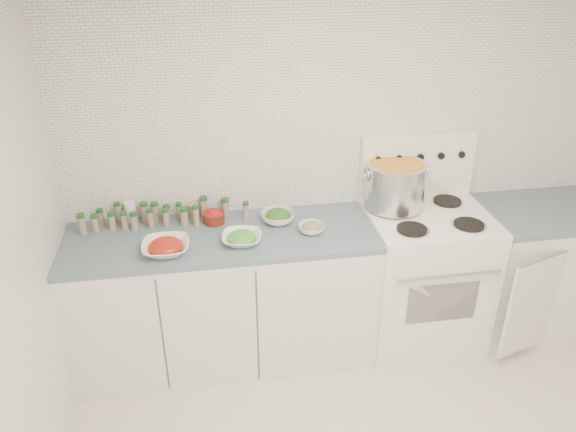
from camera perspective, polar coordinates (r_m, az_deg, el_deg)
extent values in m
cube|color=white|center=(3.61, 5.77, 6.41)|extent=(3.50, 0.02, 2.50)
cube|color=white|center=(3.62, -6.46, -8.41)|extent=(1.85, 0.62, 0.86)
cube|color=slate|center=(3.37, -6.87, -2.24)|extent=(1.85, 0.62, 0.03)
cube|color=white|center=(3.84, 13.44, -6.18)|extent=(0.76, 0.65, 0.92)
cube|color=black|center=(3.58, 15.36, -8.45)|extent=(0.45, 0.01, 0.28)
cylinder|color=silver|center=(3.43, 16.09, -5.87)|extent=(0.65, 0.02, 0.02)
cube|color=white|center=(3.61, 14.25, -0.04)|extent=(0.76, 0.65, 0.01)
cube|color=white|center=(3.76, 12.97, 5.03)|extent=(0.76, 0.06, 0.43)
cylinder|color=silver|center=(3.41, 12.47, -1.36)|extent=(0.21, 0.21, 0.01)
cylinder|color=black|center=(3.40, 12.48, -1.28)|extent=(0.18, 0.18, 0.01)
cylinder|color=silver|center=(3.55, 17.91, -0.87)|extent=(0.21, 0.21, 0.01)
cylinder|color=black|center=(3.55, 17.92, -0.79)|extent=(0.18, 0.18, 0.01)
cylinder|color=silver|center=(3.67, 10.75, 1.05)|extent=(0.21, 0.21, 0.01)
cylinder|color=black|center=(3.67, 10.76, 1.13)|extent=(0.18, 0.18, 0.01)
cylinder|color=silver|center=(3.80, 15.88, 1.42)|extent=(0.21, 0.21, 0.01)
cylinder|color=black|center=(3.80, 15.89, 1.50)|extent=(0.18, 0.18, 0.01)
cylinder|color=black|center=(3.61, 9.13, 5.67)|extent=(0.04, 0.02, 0.04)
cylinder|color=black|center=(3.65, 11.24, 5.77)|extent=(0.04, 0.02, 0.04)
cylinder|color=black|center=(3.70, 13.28, 5.86)|extent=(0.04, 0.02, 0.04)
cylinder|color=black|center=(3.76, 15.28, 5.93)|extent=(0.04, 0.02, 0.04)
cylinder|color=black|center=(3.81, 17.21, 6.00)|extent=(0.04, 0.02, 0.04)
cube|color=white|center=(4.23, 23.78, -5.00)|extent=(0.89, 0.62, 0.86)
cube|color=slate|center=(4.02, 25.00, 0.40)|extent=(0.89, 0.62, 0.03)
cube|color=white|center=(3.86, 23.44, -8.37)|extent=(0.39, 0.14, 0.70)
cylinder|color=silver|center=(3.59, 10.82, 3.12)|extent=(0.37, 0.37, 0.28)
cylinder|color=#C4761B|center=(3.54, 11.01, 4.99)|extent=(0.33, 0.33, 0.03)
torus|color=silver|center=(3.50, 7.99, 4.21)|extent=(0.01, 0.09, 0.09)
torus|color=silver|center=(3.62, 13.80, 4.52)|extent=(0.01, 0.09, 0.09)
imported|color=white|center=(3.23, -12.31, -3.17)|extent=(0.27, 0.27, 0.07)
ellipsoid|color=#9D300D|center=(3.22, -12.33, -2.97)|extent=(0.19, 0.19, 0.09)
imported|color=white|center=(3.26, -4.72, -2.31)|extent=(0.26, 0.26, 0.06)
ellipsoid|color=#3F822A|center=(3.26, -4.73, -2.14)|extent=(0.16, 0.16, 0.07)
imported|color=white|center=(3.47, -1.02, -0.13)|extent=(0.24, 0.24, 0.07)
ellipsoid|color=#194F16|center=(3.46, -1.02, 0.13)|extent=(0.15, 0.15, 0.07)
imported|color=white|center=(3.37, 2.40, -1.27)|extent=(0.17, 0.17, 0.05)
ellipsoid|color=#2F461C|center=(3.36, 2.41, -1.07)|extent=(0.11, 0.11, 0.05)
cylinder|color=#611C10|center=(3.50, -7.53, -0.16)|extent=(0.13, 0.13, 0.07)
ellipsoid|color=red|center=(3.48, -7.56, 0.17)|extent=(0.10, 0.10, 0.05)
cylinder|color=white|center=(3.59, -15.70, 0.36)|extent=(0.08, 0.08, 0.13)
cylinder|color=#A9A18F|center=(3.57, -9.58, 0.54)|extent=(0.08, 0.08, 0.09)
cylinder|color=gray|center=(3.62, -18.49, -0.24)|extent=(0.04, 0.04, 0.09)
cylinder|color=#164D1E|center=(3.59, -18.61, 0.52)|extent=(0.04, 0.04, 0.02)
cylinder|color=gray|center=(3.60, -16.85, 0.17)|extent=(0.04, 0.04, 0.12)
cylinder|color=#164D1E|center=(3.57, -17.00, 1.14)|extent=(0.04, 0.04, 0.02)
cylinder|color=gray|center=(3.57, -14.35, 0.23)|extent=(0.05, 0.05, 0.11)
cylinder|color=#164D1E|center=(3.54, -14.48, 1.18)|extent=(0.05, 0.05, 0.02)
cylinder|color=gray|center=(3.56, -13.34, 0.23)|extent=(0.04, 0.04, 0.11)
cylinder|color=#164D1E|center=(3.53, -13.45, 1.18)|extent=(0.05, 0.05, 0.02)
cylinder|color=gray|center=(3.56, -12.19, 0.17)|extent=(0.04, 0.04, 0.09)
cylinder|color=#164D1E|center=(3.53, -12.28, 0.95)|extent=(0.04, 0.04, 0.02)
cylinder|color=gray|center=(3.56, -10.98, 0.34)|extent=(0.04, 0.04, 0.10)
cylinder|color=#164D1E|center=(3.53, -11.06, 1.17)|extent=(0.04, 0.04, 0.02)
cylinder|color=gray|center=(3.56, -8.53, 0.79)|extent=(0.05, 0.05, 0.12)
cylinder|color=#164D1E|center=(3.53, -8.61, 1.78)|extent=(0.05, 0.05, 0.02)
cylinder|color=gray|center=(3.57, -6.38, 0.80)|extent=(0.05, 0.05, 0.10)
cylinder|color=#164D1E|center=(3.54, -6.42, 1.62)|extent=(0.05, 0.05, 0.02)
cylinder|color=gray|center=(3.55, -18.99, -0.85)|extent=(0.04, 0.04, 0.10)
cylinder|color=#164D1E|center=(3.52, -19.13, -0.04)|extent=(0.04, 0.04, 0.02)
cylinder|color=gray|center=(3.54, -17.44, -0.65)|extent=(0.04, 0.04, 0.10)
cylinder|color=#164D1E|center=(3.51, -17.58, 0.19)|extent=(0.04, 0.04, 0.02)
cylinder|color=gray|center=(3.50, -15.35, -0.65)|extent=(0.04, 0.04, 0.10)
cylinder|color=#164D1E|center=(3.48, -15.47, 0.18)|extent=(0.05, 0.05, 0.02)
cylinder|color=gray|center=(3.50, -13.77, -0.39)|extent=(0.04, 0.04, 0.11)
cylinder|color=#164D1E|center=(3.47, -13.89, 0.53)|extent=(0.04, 0.04, 0.02)
cylinder|color=gray|center=(3.50, -12.29, -0.28)|extent=(0.04, 0.04, 0.10)
cylinder|color=#164D1E|center=(3.47, -12.39, 0.57)|extent=(0.04, 0.04, 0.02)
cylinder|color=gray|center=(3.48, -10.48, -0.23)|extent=(0.05, 0.05, 0.10)
cylinder|color=#164D1E|center=(3.45, -10.57, 0.67)|extent=(0.05, 0.05, 0.02)
cylinder|color=gray|center=(3.46, -9.32, -0.11)|extent=(0.04, 0.04, 0.12)
cylinder|color=#164D1E|center=(3.43, -9.40, 0.89)|extent=(0.04, 0.04, 0.02)
cylinder|color=gray|center=(3.49, -4.30, 0.37)|extent=(0.04, 0.04, 0.11)
cylinder|color=#164D1E|center=(3.46, -4.33, 1.29)|extent=(0.04, 0.04, 0.02)
cylinder|color=gray|center=(3.54, -20.18, -0.94)|extent=(0.05, 0.05, 0.12)
cylinder|color=#164D1E|center=(3.51, -20.35, 0.03)|extent=(0.05, 0.05, 0.02)
cylinder|color=gray|center=(3.52, -16.28, -0.59)|extent=(0.04, 0.04, 0.10)
cylinder|color=#164D1E|center=(3.50, -16.41, 0.24)|extent=(0.04, 0.04, 0.02)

